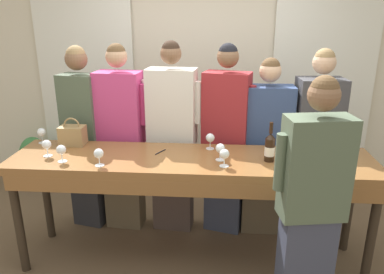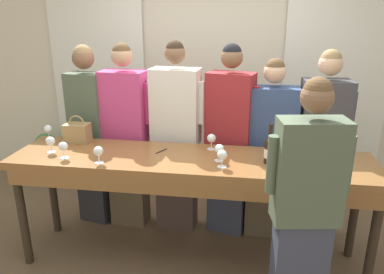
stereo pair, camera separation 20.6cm
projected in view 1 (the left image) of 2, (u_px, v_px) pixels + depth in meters
ground_plane at (191, 258)px, 3.30m from camera, size 18.00×18.00×0.00m
wall_back at (202, 70)px, 4.46m from camera, size 12.00×0.06×2.80m
curtain_panel_left at (87, 74)px, 4.52m from camera, size 1.16×0.03×2.69m
curtain_panel_right at (323, 77)px, 4.32m from camera, size 1.16×0.03×2.69m
tasting_bar at (191, 169)px, 3.00m from camera, size 2.91×0.66×0.96m
wine_bottle at (270, 147)px, 2.89m from camera, size 0.08×0.08×0.31m
handbag at (73, 135)px, 3.25m from camera, size 0.21×0.14×0.24m
wine_glass_front_left at (297, 153)px, 2.84m from camera, size 0.07×0.07×0.14m
wine_glass_front_mid at (61, 150)px, 2.88m from camera, size 0.07×0.07×0.14m
wine_glass_front_right at (99, 154)px, 2.80m from camera, size 0.07×0.07×0.14m
wine_glass_center_left at (210, 138)px, 3.15m from camera, size 0.07×0.07×0.14m
wine_glass_center_mid at (47, 145)px, 2.99m from camera, size 0.07×0.07×0.14m
wine_glass_center_right at (224, 155)px, 2.79m from camera, size 0.07×0.07×0.14m
wine_glass_back_left at (322, 146)px, 2.97m from camera, size 0.07×0.07×0.14m
wine_glass_back_mid at (220, 149)px, 2.91m from camera, size 0.07×0.07×0.14m
wine_glass_back_right at (41, 133)px, 3.29m from camera, size 0.07×0.07×0.14m
wine_glass_near_host at (319, 139)px, 3.14m from camera, size 0.07×0.07×0.14m
pen at (160, 152)px, 3.10m from camera, size 0.07×0.12×0.01m
guest_olive_jacket at (84, 136)px, 3.58m from camera, size 0.47×0.29×1.79m
guest_pink_top at (122, 139)px, 3.56m from camera, size 0.53×0.29×1.81m
guest_cream_sweater at (172, 139)px, 3.52m from camera, size 0.56×0.28×1.84m
guest_striped_shirt at (225, 140)px, 3.48m from camera, size 0.52×0.33×1.82m
guest_navy_coat at (265, 149)px, 3.48m from camera, size 0.57×0.24×1.70m
guest_beige_cap at (315, 145)px, 3.44m from camera, size 0.52×0.30×1.78m
host_pouring at (311, 207)px, 2.38m from camera, size 0.52×0.27×1.73m
potted_plant at (34, 161)px, 4.61m from camera, size 0.33×0.33×0.62m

